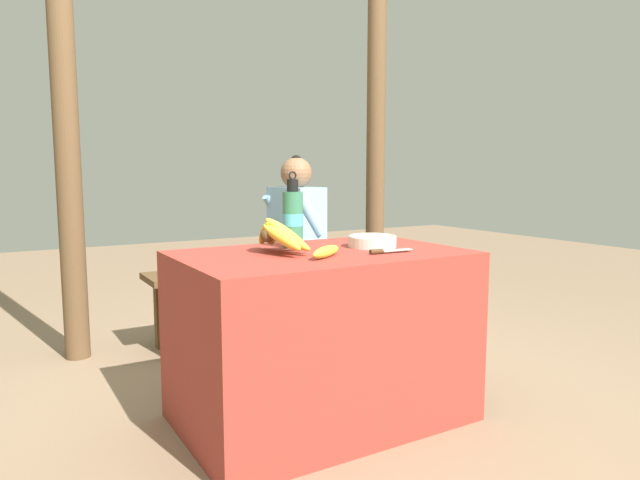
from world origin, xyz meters
TOP-DOWN VIEW (x-y plane):
  - ground_plane at (0.00, 0.00)m, footprint 12.00×12.00m
  - market_counter at (0.00, 0.00)m, footprint 1.11×0.71m
  - banana_bunch_ripe at (-0.16, 0.05)m, footprint 0.21×0.36m
  - serving_bowl at (0.25, 0.01)m, footprint 0.20×0.20m
  - water_bottle at (-0.04, 0.17)m, footprint 0.09×0.09m
  - loose_banana_front at (-0.06, -0.13)m, footprint 0.20×0.16m
  - knife at (0.19, -0.17)m, footprint 0.19×0.03m
  - wooden_bench at (0.24, 1.15)m, footprint 1.30×0.32m
  - seated_vendor at (0.44, 1.11)m, footprint 0.44×0.41m
  - banana_bunch_green at (-0.08, 1.15)m, footprint 0.19×0.30m
  - support_post_near at (-0.75, 1.33)m, footprint 0.13×0.13m
  - support_post_far at (1.23, 1.33)m, footprint 0.13×0.13m

SIDE VIEW (x-z plane):
  - ground_plane at x=0.00m, z-range 0.00..0.00m
  - market_counter at x=0.00m, z-range 0.00..0.69m
  - wooden_bench at x=0.24m, z-range 0.14..0.58m
  - banana_bunch_green at x=-0.08m, z-range 0.43..0.58m
  - seated_vendor at x=0.44m, z-range 0.09..1.19m
  - knife at x=0.19m, z-range 0.69..0.71m
  - loose_banana_front at x=-0.06m, z-range 0.69..0.73m
  - serving_bowl at x=0.25m, z-range 0.69..0.74m
  - banana_bunch_ripe at x=-0.16m, z-range 0.68..0.84m
  - water_bottle at x=-0.04m, z-range 0.65..0.97m
  - support_post_near at x=-0.75m, z-range 0.00..2.77m
  - support_post_far at x=1.23m, z-range 0.00..2.77m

